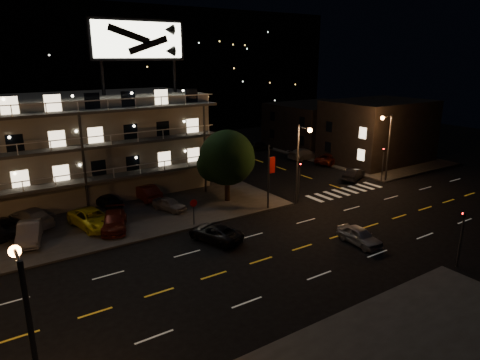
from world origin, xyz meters
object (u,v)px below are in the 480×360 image
lot_car_4 (169,204)px  lot_car_7 (31,217)px  road_car_east (360,236)px  side_car_0 (353,174)px  tree (227,159)px  road_car_west (215,233)px  lot_car_2 (92,219)px

lot_car_4 → lot_car_7: (-11.62, 3.13, 0.16)m
road_car_east → side_car_0: bearing=47.3°
road_car_east → tree: bearing=106.9°
road_car_east → road_car_west: bearing=146.8°
lot_car_4 → road_car_east: lot_car_4 is taller
lot_car_4 → side_car_0: 23.17m
tree → road_car_east: (3.38, -14.51, -3.79)m
lot_car_4 → side_car_0: (23.06, -2.23, -0.05)m
road_car_east → road_car_west: size_ratio=0.84×
lot_car_2 → road_car_west: size_ratio=1.14×
tree → side_car_0: 17.43m
lot_car_2 → lot_car_4: size_ratio=1.51×
tree → side_car_0: (16.94, -1.62, -3.76)m
lot_car_4 → side_car_0: side_car_0 is taller
tree → lot_car_2: bearing=178.3°
lot_car_4 → road_car_west: lot_car_4 is taller
lot_car_2 → road_car_east: lot_car_2 is taller
road_car_east → road_car_west: 11.56m
lot_car_7 → road_car_west: bearing=119.1°
lot_car_2 → road_car_east: bearing=-53.0°
lot_car_4 → lot_car_7: 12.04m
lot_car_7 → tree: bearing=150.8°
lot_car_4 → road_car_east: 17.86m
road_car_east → road_car_west: road_car_east is taller
lot_car_7 → side_car_0: (34.68, -5.36, -0.21)m
road_car_west → lot_car_7: bearing=-62.8°
tree → lot_car_7: (-17.74, 3.74, -3.55)m
lot_car_7 → road_car_east: lot_car_7 is taller
tree → lot_car_2: 13.88m
lot_car_4 → road_car_east: (9.50, -15.12, -0.08)m
side_car_0 → road_car_east: 18.71m
lot_car_2 → lot_car_4: bearing=-9.8°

